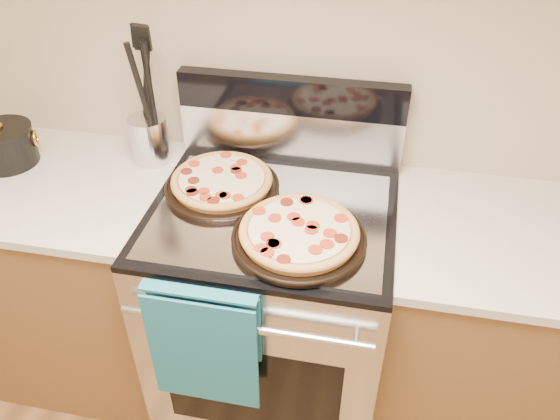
% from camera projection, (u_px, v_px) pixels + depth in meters
% --- Properties ---
extents(wall_back, '(4.00, 0.00, 4.00)m').
position_uv_depth(wall_back, '(294.00, 33.00, 1.70)').
color(wall_back, '#C5B28E').
rests_on(wall_back, ground).
extents(range_body, '(0.76, 0.68, 0.90)m').
position_uv_depth(range_body, '(273.00, 313.00, 1.97)').
color(range_body, '#B7B7BC').
rests_on(range_body, ground).
extents(oven_window, '(0.56, 0.01, 0.40)m').
position_uv_depth(oven_window, '(252.00, 392.00, 1.71)').
color(oven_window, black).
rests_on(oven_window, range_body).
extents(cooktop, '(0.76, 0.68, 0.02)m').
position_uv_depth(cooktop, '(272.00, 212.00, 1.70)').
color(cooktop, black).
rests_on(cooktop, range_body).
extents(backsplash_lower, '(0.76, 0.06, 0.18)m').
position_uv_depth(backsplash_lower, '(291.00, 135.00, 1.88)').
color(backsplash_lower, silver).
rests_on(backsplash_lower, cooktop).
extents(backsplash_upper, '(0.76, 0.06, 0.12)m').
position_uv_depth(backsplash_upper, '(291.00, 95.00, 1.78)').
color(backsplash_upper, black).
rests_on(backsplash_upper, backsplash_lower).
extents(oven_handle, '(0.70, 0.03, 0.03)m').
position_uv_depth(oven_handle, '(244.00, 328.00, 1.47)').
color(oven_handle, silver).
rests_on(oven_handle, range_body).
extents(dish_towel, '(0.32, 0.05, 0.42)m').
position_uv_depth(dish_towel, '(205.00, 344.00, 1.55)').
color(dish_towel, '#176E75').
rests_on(dish_towel, oven_handle).
extents(foil_sheet, '(0.70, 0.55, 0.01)m').
position_uv_depth(foil_sheet, '(270.00, 215.00, 1.66)').
color(foil_sheet, gray).
rests_on(foil_sheet, cooktop).
extents(cabinet_left, '(1.00, 0.62, 0.88)m').
position_uv_depth(cabinet_left, '(56.00, 276.00, 2.14)').
color(cabinet_left, brown).
rests_on(cabinet_left, ground).
extents(countertop_left, '(1.02, 0.64, 0.03)m').
position_uv_depth(countertop_left, '(23.00, 180.00, 1.86)').
color(countertop_left, beige).
rests_on(countertop_left, cabinet_left).
extents(cabinet_right, '(1.00, 0.62, 0.88)m').
position_uv_depth(cabinet_right, '(526.00, 346.00, 1.87)').
color(cabinet_right, brown).
rests_on(cabinet_right, ground).
extents(pepperoni_pizza_back, '(0.40, 0.40, 0.05)m').
position_uv_depth(pepperoni_pizza_back, '(222.00, 183.00, 1.75)').
color(pepperoni_pizza_back, '#BC8039').
rests_on(pepperoni_pizza_back, foil_sheet).
extents(pepperoni_pizza_front, '(0.50, 0.50, 0.05)m').
position_uv_depth(pepperoni_pizza_front, '(299.00, 234.00, 1.55)').
color(pepperoni_pizza_front, '#BC8039').
rests_on(pepperoni_pizza_front, foil_sheet).
extents(utensil_crock, '(0.17, 0.17, 0.16)m').
position_uv_depth(utensil_crock, '(150.00, 139.00, 1.89)').
color(utensil_crock, silver).
rests_on(utensil_crock, countertop_left).
extents(saucepan, '(0.27, 0.27, 0.12)m').
position_uv_depth(saucepan, '(5.00, 147.00, 1.89)').
color(saucepan, black).
rests_on(saucepan, countertop_left).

